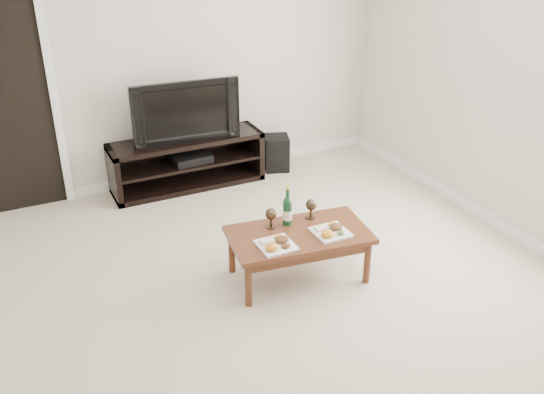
{
  "coord_description": "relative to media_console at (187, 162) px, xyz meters",
  "views": [
    {
      "loc": [
        -1.62,
        -3.26,
        2.86
      ],
      "look_at": [
        0.24,
        0.6,
        0.7
      ],
      "focal_mm": 40.0,
      "sensor_mm": 36.0,
      "label": 1
    }
  ],
  "objects": [
    {
      "name": "goblet_left",
      "position": [
        0.09,
        -1.88,
        0.23
      ],
      "size": [
        0.09,
        0.09,
        0.17
      ],
      "primitive_type": null,
      "color": "#3B2E20",
      "rests_on": "coffee_table"
    },
    {
      "name": "floor",
      "position": [
        -0.15,
        -2.5,
        -0.28
      ],
      "size": [
        5.5,
        5.5,
        0.0
      ],
      "primitive_type": "plane",
      "color": "beige",
      "rests_on": "ground"
    },
    {
      "name": "coffee_table",
      "position": [
        0.25,
        -2.06,
        -0.07
      ],
      "size": [
        1.19,
        0.75,
        0.42
      ],
      "primitive_type": "cube",
      "rotation": [
        0.0,
        0.0,
        -0.13
      ],
      "color": "#552C17",
      "rests_on": "ground"
    },
    {
      "name": "subwoofer",
      "position": [
        1.06,
        -0.02,
        -0.07
      ],
      "size": [
        0.34,
        0.34,
        0.4
      ],
      "primitive_type": "cube",
      "rotation": [
        0.0,
        0.0,
        -0.33
      ],
      "color": "black",
      "rests_on": "ground"
    },
    {
      "name": "wine_bottle",
      "position": [
        0.23,
        -1.89,
        0.32
      ],
      "size": [
        0.07,
        0.07,
        0.35
      ],
      "primitive_type": "cylinder",
      "color": "#0F381D",
      "rests_on": "coffee_table"
    },
    {
      "name": "plate_right",
      "position": [
        0.47,
        -2.18,
        0.18
      ],
      "size": [
        0.27,
        0.27,
        0.07
      ],
      "primitive_type": "cube",
      "color": "white",
      "rests_on": "coffee_table"
    },
    {
      "name": "television",
      "position": [
        -0.0,
        0.0,
        0.6
      ],
      "size": [
        1.12,
        0.23,
        0.64
      ],
      "primitive_type": "imported",
      "rotation": [
        0.0,
        0.0,
        -0.07
      ],
      "color": "black",
      "rests_on": "media_console"
    },
    {
      "name": "media_console",
      "position": [
        0.0,
        0.0,
        0.0
      ],
      "size": [
        1.63,
        0.45,
        0.55
      ],
      "primitive_type": "cube",
      "color": "black",
      "rests_on": "ground"
    },
    {
      "name": "back_wall",
      "position": [
        -0.15,
        0.27,
        1.02
      ],
      "size": [
        5.0,
        0.04,
        2.6
      ],
      "primitive_type": "cube",
      "color": "beige",
      "rests_on": "ground"
    },
    {
      "name": "plate_left",
      "position": [
        -0.01,
        -2.17,
        0.18
      ],
      "size": [
        0.27,
        0.27,
        0.07
      ],
      "primitive_type": "cube",
      "color": "white",
      "rests_on": "coffee_table"
    },
    {
      "name": "doorway",
      "position": [
        -1.7,
        0.24,
        0.75
      ],
      "size": [
        0.9,
        0.02,
        2.05
      ],
      "primitive_type": "cube",
      "color": "black",
      "rests_on": "ground"
    },
    {
      "name": "av_receiver",
      "position": [
        0.04,
        -0.01,
        0.05
      ],
      "size": [
        0.41,
        0.32,
        0.08
      ],
      "primitive_type": "cube",
      "rotation": [
        0.0,
        0.0,
        0.05
      ],
      "color": "black",
      "rests_on": "media_console"
    },
    {
      "name": "goblet_right",
      "position": [
        0.46,
        -1.88,
        0.23
      ],
      "size": [
        0.09,
        0.09,
        0.17
      ],
      "primitive_type": null,
      "color": "#3B2E20",
      "rests_on": "coffee_table"
    }
  ]
}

